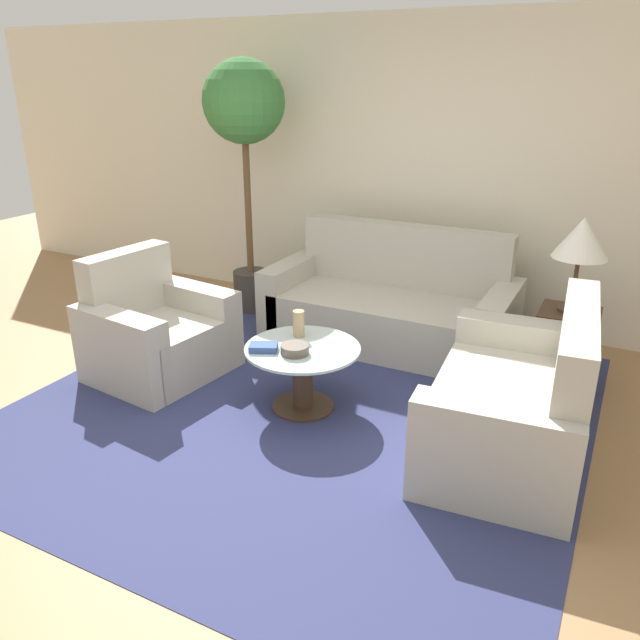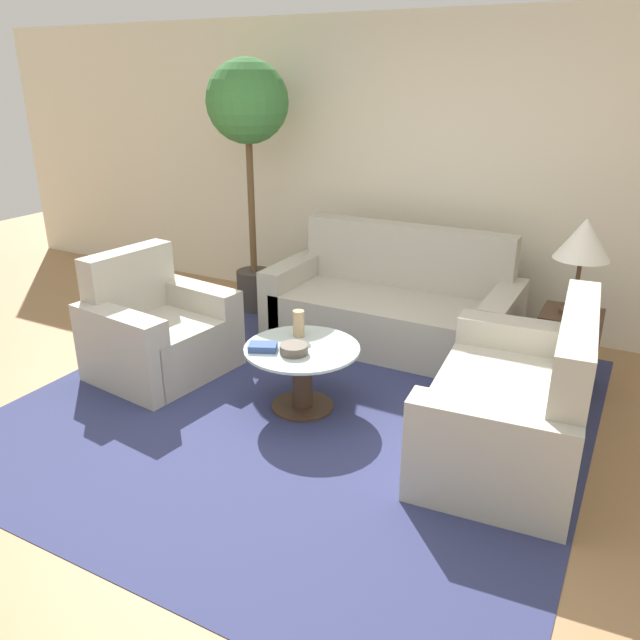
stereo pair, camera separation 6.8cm
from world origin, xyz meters
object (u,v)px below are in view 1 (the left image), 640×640
(vase, at_px, (299,324))
(book_stack, at_px, (263,347))
(coffee_table, at_px, (303,369))
(bowl, at_px, (295,349))
(sofa_main, at_px, (391,307))
(potted_plant, at_px, (245,124))
(table_lamp, at_px, (582,240))
(loveseat, at_px, (521,408))
(armchair, at_px, (155,335))

(vase, xyz_separation_m, book_stack, (-0.09, -0.31, -0.07))
(coffee_table, relative_size, bowl, 4.21)
(sofa_main, xyz_separation_m, potted_plant, (-1.46, 0.10, 1.41))
(table_lamp, bearing_deg, coffee_table, -141.41)
(bowl, bearing_deg, sofa_main, 86.22)
(vase, bearing_deg, coffee_table, -53.68)
(sofa_main, height_order, bowl, sofa_main)
(bowl, height_order, book_stack, bowl)
(loveseat, xyz_separation_m, table_lamp, (0.11, 1.07, 0.78))
(sofa_main, distance_m, bowl, 1.48)
(armchair, distance_m, vase, 1.18)
(bowl, bearing_deg, armchair, 175.53)
(loveseat, distance_m, bowl, 1.41)
(armchair, height_order, potted_plant, potted_plant)
(potted_plant, height_order, book_stack, potted_plant)
(vase, xyz_separation_m, bowl, (0.12, -0.26, -0.06))
(potted_plant, xyz_separation_m, book_stack, (1.16, -1.62, -1.24))
(potted_plant, bearing_deg, coffee_table, -47.11)
(vase, relative_size, book_stack, 0.87)
(coffee_table, relative_size, vase, 4.15)
(potted_plant, xyz_separation_m, bowl, (1.36, -1.57, -1.23))
(coffee_table, xyz_separation_m, potted_plant, (-1.36, 1.46, 1.42))
(potted_plant, bearing_deg, bowl, -49.08)
(coffee_table, bearing_deg, loveseat, 5.25)
(coffee_table, height_order, potted_plant, potted_plant)
(armchair, height_order, table_lamp, table_lamp)
(coffee_table, bearing_deg, armchair, -179.44)
(coffee_table, bearing_deg, table_lamp, 38.59)
(coffee_table, distance_m, potted_plant, 2.45)
(sofa_main, height_order, coffee_table, sofa_main)
(potted_plant, bearing_deg, armchair, -85.96)
(vase, bearing_deg, book_stack, -105.66)
(armchair, xyz_separation_m, vase, (1.14, 0.16, 0.25))
(table_lamp, relative_size, potted_plant, 0.30)
(loveseat, distance_m, table_lamp, 1.33)
(bowl, bearing_deg, table_lamp, 41.19)
(table_lamp, bearing_deg, vase, -147.00)
(loveseat, bearing_deg, bowl, -84.88)
(coffee_table, bearing_deg, sofa_main, 85.71)
(vase, height_order, bowl, vase)
(sofa_main, distance_m, vase, 1.25)
(armchair, distance_m, loveseat, 2.64)
(table_lamp, bearing_deg, loveseat, -96.02)
(loveseat, relative_size, vase, 8.21)
(loveseat, xyz_separation_m, bowl, (-1.38, -0.24, 0.18))
(sofa_main, bearing_deg, vase, -99.98)
(sofa_main, height_order, book_stack, sofa_main)
(armchair, distance_m, potted_plant, 2.05)
(loveseat, bearing_deg, coffee_table, -89.42)
(vase, height_order, book_stack, vase)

